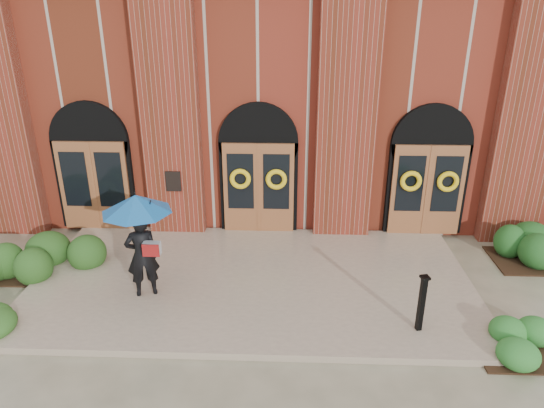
{
  "coord_description": "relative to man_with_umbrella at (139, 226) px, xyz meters",
  "views": [
    {
      "loc": [
        0.84,
        -9.51,
        5.99
      ],
      "look_at": [
        0.43,
        1.0,
        1.65
      ],
      "focal_mm": 32.0,
      "sensor_mm": 36.0,
      "label": 1
    }
  ],
  "objects": [
    {
      "name": "hedge_front_right",
      "position": [
        7.35,
        -1.41,
        -1.53
      ],
      "size": [
        1.36,
        1.16,
        0.48
      ],
      "primitive_type": "ellipsoid",
      "color": "#266524",
      "rests_on": "ground"
    },
    {
      "name": "ground",
      "position": [
        2.25,
        0.59,
        -1.77
      ],
      "size": [
        90.0,
        90.0,
        0.0
      ],
      "primitive_type": "plane",
      "color": "gray",
      "rests_on": "ground"
    },
    {
      "name": "church_building",
      "position": [
        2.25,
        9.38,
        1.73
      ],
      "size": [
        16.2,
        12.53,
        7.0
      ],
      "color": "maroon",
      "rests_on": "ground"
    },
    {
      "name": "man_with_umbrella",
      "position": [
        0.0,
        0.0,
        0.0
      ],
      "size": [
        1.85,
        1.85,
        2.31
      ],
      "rotation": [
        0.0,
        0.0,
        3.48
      ],
      "color": "black",
      "rests_on": "landing"
    },
    {
      "name": "hedge_wall_left",
      "position": [
        -2.95,
        1.09,
        -1.36
      ],
      "size": [
        3.2,
        1.28,
        0.82
      ],
      "primitive_type": "ellipsoid",
      "color": "#224717",
      "rests_on": "ground"
    },
    {
      "name": "metal_post",
      "position": [
        5.63,
        -1.04,
        -1.0
      ],
      "size": [
        0.19,
        0.19,
        1.18
      ],
      "rotation": [
        0.0,
        0.0,
        0.23
      ],
      "color": "black",
      "rests_on": "landing"
    },
    {
      "name": "landing",
      "position": [
        2.25,
        0.74,
        -1.69
      ],
      "size": [
        10.0,
        5.3,
        0.15
      ],
      "primitive_type": "cube",
      "color": "tan",
      "rests_on": "ground"
    }
  ]
}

